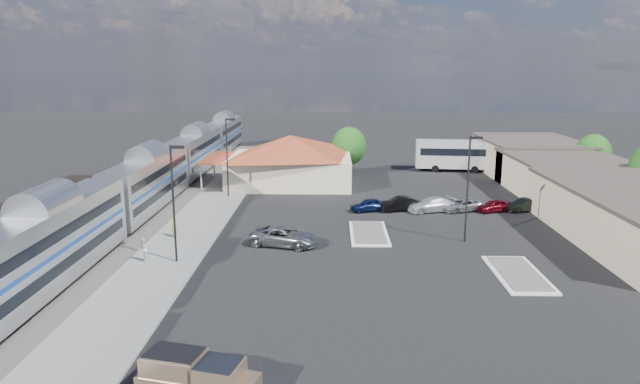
{
  "coord_description": "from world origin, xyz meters",
  "views": [
    {
      "loc": [
        0.66,
        -46.62,
        14.53
      ],
      "look_at": [
        -0.43,
        6.59,
        2.8
      ],
      "focal_mm": 32.0,
      "sensor_mm": 36.0,
      "label": 1
    }
  ],
  "objects_px": {
    "pickup_truck": "(199,377)",
    "suv": "(284,236)",
    "station_depot": "(290,159)",
    "coach_bus": "(464,154)"
  },
  "relations": [
    {
      "from": "station_depot",
      "to": "suv",
      "type": "xyz_separation_m",
      "value": [
        1.33,
        -25.46,
        -2.34
      ]
    },
    {
      "from": "pickup_truck",
      "to": "coach_bus",
      "type": "height_order",
      "value": "coach_bus"
    },
    {
      "from": "suv",
      "to": "coach_bus",
      "type": "height_order",
      "value": "coach_bus"
    },
    {
      "from": "station_depot",
      "to": "suv",
      "type": "height_order",
      "value": "station_depot"
    },
    {
      "from": "suv",
      "to": "coach_bus",
      "type": "bearing_deg",
      "value": -18.38
    },
    {
      "from": "pickup_truck",
      "to": "suv",
      "type": "distance_m",
      "value": 22.14
    },
    {
      "from": "station_depot",
      "to": "coach_bus",
      "type": "height_order",
      "value": "station_depot"
    },
    {
      "from": "station_depot",
      "to": "coach_bus",
      "type": "bearing_deg",
      "value": 21.57
    },
    {
      "from": "suv",
      "to": "coach_bus",
      "type": "xyz_separation_m",
      "value": [
        22.66,
        34.94,
        1.71
      ]
    },
    {
      "from": "suv",
      "to": "station_depot",
      "type": "bearing_deg",
      "value": 17.57
    }
  ]
}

